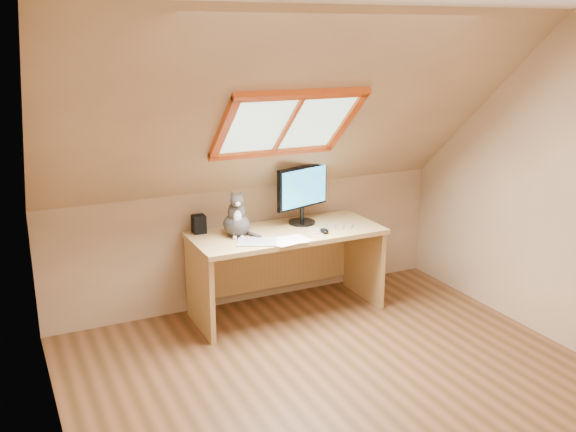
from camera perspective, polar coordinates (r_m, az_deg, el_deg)
ground at (r=4.29m, az=6.18°, el=-15.68°), size 3.50×3.50×0.00m
room_shell at (r=3.67m, az=7.61°, el=3.02°), size 3.52×3.52×2.41m
desk at (r=5.30m, az=-0.46°, el=-3.38°), size 1.55×0.68×0.71m
monitor at (r=5.29m, az=1.30°, el=2.24°), size 0.52×0.22×0.49m
cat at (r=5.02m, az=-4.60°, el=-0.30°), size 0.25×0.29×0.38m
desk_speaker at (r=5.14m, az=-7.93°, el=-0.71°), size 0.10×0.10×0.15m
graphics_tablet at (r=4.88m, az=-2.77°, el=-2.32°), size 0.36×0.32×0.01m
mouse at (r=5.12m, az=3.24°, el=-1.32°), size 0.07×0.11×0.03m
papers at (r=4.91m, az=0.09°, el=-2.25°), size 0.33×0.27×0.00m
cables at (r=5.22m, az=3.81°, el=-1.13°), size 0.51×0.26×0.01m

